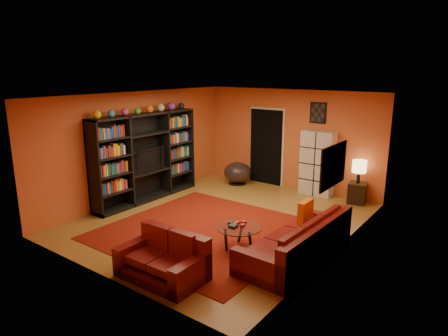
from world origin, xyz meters
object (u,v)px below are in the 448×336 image
Objects in this scene: storage_cabinet at (317,163)px; side_table at (357,193)px; tv at (146,160)px; coffee_table at (239,229)px; bowl_chair at (238,172)px; entertainment_unit at (146,157)px; table_lamp at (359,167)px; loveseat at (165,259)px; sofa at (300,243)px.

side_table is (1.06, -0.05, -0.57)m from storage_cabinet.
tv reaches higher than coffee_table.
storage_cabinet is 2.24m from bowl_chair.
bowl_chair is at bearing -21.51° from tv.
table_lamp is at bearing 33.07° from entertainment_unit.
loveseat is at bearing -103.29° from table_lamp.
loveseat is 5.22m from bowl_chair.
side_table is (4.22, 2.75, -0.80)m from entertainment_unit.
sofa is at bearing -8.56° from entertainment_unit.
storage_cabinet is (-0.20, 3.75, 0.45)m from coffee_table.
table_lamp is at bearing 45.00° from side_table.
storage_cabinet is at bearing 10.60° from bowl_chair.
entertainment_unit reaches higher than coffee_table.
sofa reaches higher than coffee_table.
coffee_table is 0.49× the size of storage_cabinet.
entertainment_unit is 3.56m from coffee_table.
entertainment_unit is 5.04m from table_lamp.
coffee_table is at bearing -15.73° from entertainment_unit.
coffee_table is at bearing -86.81° from storage_cabinet.
tv is 1.80× the size of table_lamp.
loveseat is at bearing -67.62° from bowl_chair.
bowl_chair is (0.97, 2.45, -0.67)m from tv.
storage_cabinet reaches higher than bowl_chair.
side_table is (1.22, 5.17, -0.04)m from loveseat.
storage_cabinet is 1.20m from side_table.
sofa is at bearing -42.01° from bowl_chair.
side_table is at bearing -2.59° from storage_cabinet.
loveseat is (-1.42, -1.76, 0.01)m from sofa.
coffee_table is 4.09m from bowl_chair.
coffee_table is 1.60× the size of side_table.
table_lamp is (-0.19, 3.42, 0.61)m from sofa.
bowl_chair is 3.23m from side_table.
entertainment_unit is 1.84× the size of storage_cabinet.
entertainment_unit reaches higher than loveseat.
loveseat is at bearing -103.73° from coffee_table.
loveseat is 2.48× the size of table_lamp.
storage_cabinet reaches higher than sofa.
table_lamp reaches higher than coffee_table.
tv is at bearing 173.95° from sofa.
tv is 1.29× the size of bowl_chair.
entertainment_unit is at bearing -146.93° from side_table.
sofa is at bearing 14.93° from coffee_table.
bowl_chair is at bearing -173.75° from table_lamp.
entertainment_unit reaches higher than side_table.
entertainment_unit is at bearing 164.27° from coffee_table.
storage_cabinet is 2.16× the size of bowl_chair.
side_table is at bearing -14.46° from loveseat.
entertainment_unit is 3.93m from loveseat.
table_lamp is (1.06, -0.05, 0.07)m from storage_cabinet.
entertainment_unit is 5.52× the size of table_lamp.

